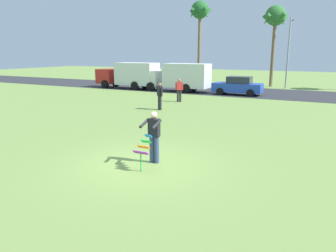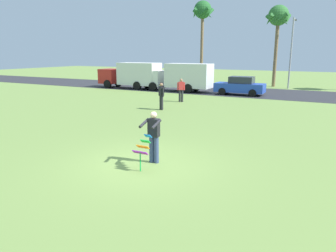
# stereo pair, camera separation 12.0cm
# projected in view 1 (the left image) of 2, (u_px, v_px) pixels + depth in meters

# --- Properties ---
(ground_plane) EXTENTS (120.00, 120.00, 0.00)m
(ground_plane) POSITION_uv_depth(u_px,v_px,m) (143.00, 164.00, 10.49)
(ground_plane) COLOR olive
(road_strip) EXTENTS (120.00, 8.00, 0.01)m
(road_strip) POSITION_uv_depth(u_px,v_px,m) (265.00, 93.00, 28.92)
(road_strip) COLOR #2D2D33
(road_strip) RESTS_ON ground
(person_kite_flyer) EXTENTS (0.56, 0.67, 1.73)m
(person_kite_flyer) POSITION_uv_depth(u_px,v_px,m) (154.00, 135.00, 10.40)
(person_kite_flyer) COLOR #384772
(person_kite_flyer) RESTS_ON ground
(kite_held) EXTENTS (0.51, 0.63, 1.08)m
(kite_held) POSITION_uv_depth(u_px,v_px,m) (143.00, 148.00, 9.82)
(kite_held) COLOR blue
(kite_held) RESTS_ON ground
(parked_truck_red_cab) EXTENTS (6.72, 2.16, 2.62)m
(parked_truck_red_cab) POSITION_uv_depth(u_px,v_px,m) (130.00, 75.00, 32.36)
(parked_truck_red_cab) COLOR #B2231E
(parked_truck_red_cab) RESTS_ON ground
(parked_truck_white_box) EXTENTS (6.71, 2.15, 2.62)m
(parked_truck_white_box) POSITION_uv_depth(u_px,v_px,m) (179.00, 76.00, 29.92)
(parked_truck_white_box) COLOR silver
(parked_truck_white_box) RESTS_ON ground
(parked_car_blue) EXTENTS (4.23, 1.90, 1.60)m
(parked_car_blue) POSITION_uv_depth(u_px,v_px,m) (238.00, 86.00, 27.53)
(parked_car_blue) COLOR #2347B7
(parked_car_blue) RESTS_ON ground
(palm_tree_left_near) EXTENTS (2.58, 2.71, 9.68)m
(palm_tree_left_near) POSITION_uv_depth(u_px,v_px,m) (200.00, 14.00, 38.12)
(palm_tree_left_near) COLOR brown
(palm_tree_left_near) RESTS_ON ground
(palm_tree_right_near) EXTENTS (2.58, 2.71, 8.44)m
(palm_tree_right_near) POSITION_uv_depth(u_px,v_px,m) (275.00, 19.00, 33.16)
(palm_tree_right_near) COLOR brown
(palm_tree_right_near) RESTS_ON ground
(streetlight_pole) EXTENTS (0.24, 1.65, 7.00)m
(streetlight_pole) POSITION_uv_depth(u_px,v_px,m) (289.00, 49.00, 32.00)
(streetlight_pole) COLOR #9E9EA3
(streetlight_pole) RESTS_ON ground
(person_walker_near) EXTENTS (0.51, 0.37, 1.73)m
(person_walker_near) POSITION_uv_depth(u_px,v_px,m) (179.00, 89.00, 23.58)
(person_walker_near) COLOR #26262B
(person_walker_near) RESTS_ON ground
(person_walker_far) EXTENTS (0.49, 0.38, 1.73)m
(person_walker_far) POSITION_uv_depth(u_px,v_px,m) (160.00, 95.00, 20.26)
(person_walker_far) COLOR #26262B
(person_walker_far) RESTS_ON ground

